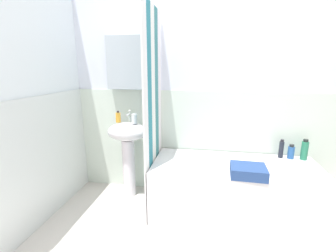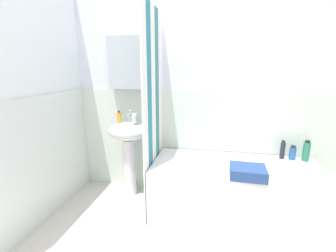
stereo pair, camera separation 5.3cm
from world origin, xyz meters
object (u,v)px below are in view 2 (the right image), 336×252
(body_wash_bottle, at_px, (306,151))
(bathtub, at_px, (234,190))
(soap_dispenser, at_px, (119,117))
(towel_folded, at_px, (248,172))
(lotion_bottle, at_px, (293,153))
(toothbrush_cup, at_px, (135,119))
(shampoo_bottle, at_px, (283,150))
(sink, at_px, (129,143))

(body_wash_bottle, bearing_deg, bathtub, -159.68)
(soap_dispenser, xyz_separation_m, towel_folded, (1.33, -0.41, -0.34))
(soap_dispenser, height_order, lotion_bottle, soap_dispenser)
(lotion_bottle, bearing_deg, toothbrush_cup, -175.68)
(soap_dispenser, relative_size, bathtub, 0.08)
(toothbrush_cup, bearing_deg, soap_dispenser, 172.29)
(shampoo_bottle, bearing_deg, bathtub, -150.26)
(body_wash_bottle, distance_m, shampoo_bottle, 0.22)
(lotion_bottle, xyz_separation_m, shampoo_bottle, (-0.10, 0.01, 0.02))
(soap_dispenser, distance_m, toothbrush_cup, 0.19)
(sink, bearing_deg, bathtub, -8.06)
(bathtub, xyz_separation_m, towel_folded, (0.08, -0.24, 0.31))
(body_wash_bottle, bearing_deg, towel_folded, -141.11)
(lotion_bottle, xyz_separation_m, towel_folded, (-0.49, -0.50, -0.02))
(soap_dispenser, relative_size, lotion_bottle, 0.85)
(sink, height_order, soap_dispenser, soap_dispenser)
(towel_folded, bearing_deg, toothbrush_cup, 161.47)
(toothbrush_cup, height_order, shampoo_bottle, toothbrush_cup)
(soap_dispenser, bearing_deg, body_wash_bottle, 2.62)
(toothbrush_cup, height_order, bathtub, toothbrush_cup)
(toothbrush_cup, xyz_separation_m, body_wash_bottle, (1.75, 0.11, -0.28))
(body_wash_bottle, distance_m, lotion_bottle, 0.13)
(toothbrush_cup, distance_m, lotion_bottle, 1.67)
(body_wash_bottle, xyz_separation_m, shampoo_bottle, (-0.22, 0.02, -0.01))
(bathtub, distance_m, lotion_bottle, 0.72)
(sink, bearing_deg, lotion_bottle, 3.47)
(bathtub, bearing_deg, soap_dispenser, 172.26)
(soap_dispenser, bearing_deg, towel_folded, -17.04)
(bathtub, relative_size, body_wash_bottle, 7.46)
(lotion_bottle, bearing_deg, towel_folded, -134.39)
(lotion_bottle, bearing_deg, shampoo_bottle, 175.36)
(soap_dispenser, xyz_separation_m, shampoo_bottle, (1.73, 0.11, -0.30))
(soap_dispenser, relative_size, toothbrush_cup, 1.24)
(shampoo_bottle, height_order, towel_folded, shampoo_bottle)
(lotion_bottle, bearing_deg, sink, -176.53)
(toothbrush_cup, relative_size, body_wash_bottle, 0.48)
(body_wash_bottle, height_order, towel_folded, body_wash_bottle)
(body_wash_bottle, bearing_deg, sink, -177.02)
(towel_folded, bearing_deg, sink, 161.96)
(toothbrush_cup, xyz_separation_m, towel_folded, (1.14, -0.38, -0.34))
(sink, distance_m, lotion_bottle, 1.73)
(sink, height_order, body_wash_bottle, sink)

